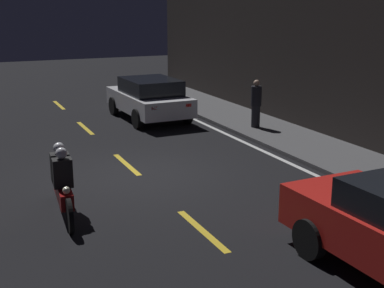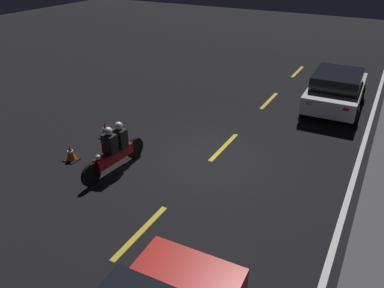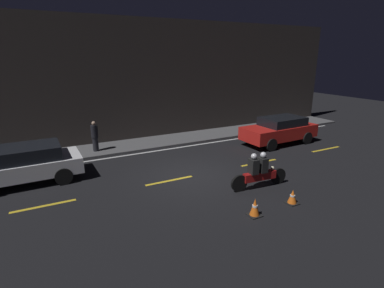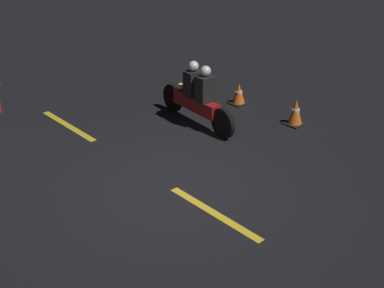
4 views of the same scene
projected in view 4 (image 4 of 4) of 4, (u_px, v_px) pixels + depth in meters
name	position (u px, v px, depth m)	size (l,w,h in m)	color
ground_plane	(174.00, 189.00, 9.19)	(56.00, 56.00, 0.00)	black
lane_dash_c	(214.00, 213.00, 8.53)	(2.00, 0.14, 0.01)	gold
lane_dash_d	(68.00, 126.00, 11.50)	(2.00, 0.14, 0.01)	gold
motorcycle	(198.00, 97.00, 11.28)	(2.38, 0.41, 1.39)	black
traffic_cone_near	(296.00, 112.00, 11.46)	(0.40, 0.40, 0.57)	black
traffic_cone_mid	(239.00, 94.00, 12.52)	(0.39, 0.39, 0.49)	black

